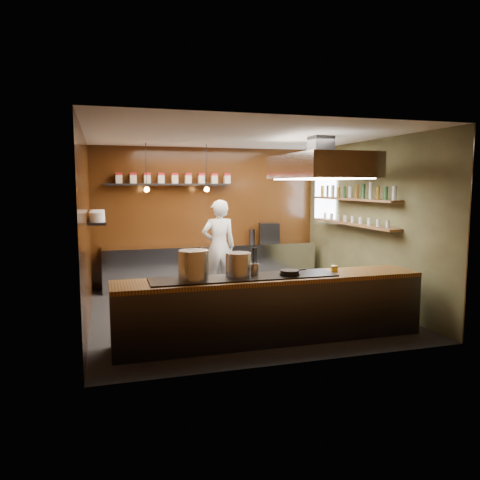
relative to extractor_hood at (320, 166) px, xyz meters
name	(u,v)px	position (x,y,z in m)	size (l,w,h in m)	color
floor	(240,311)	(-1.30, 0.40, -2.51)	(5.00, 5.00, 0.00)	black
back_wall	(208,216)	(-1.30, 2.90, -1.01)	(5.00, 5.00, 0.00)	#351609
left_wall	(86,229)	(-3.80, 0.40, -1.01)	(5.00, 5.00, 0.00)	#351609
right_wall	(368,222)	(1.20, 0.40, -1.01)	(5.00, 5.00, 0.00)	#434226
ceiling	(240,136)	(-1.30, 0.40, 0.49)	(5.00, 5.00, 0.00)	silver
window_pane	(325,198)	(1.15, 2.10, -0.61)	(1.00, 1.00, 0.00)	white
prep_counter	(212,265)	(-1.30, 2.57, -2.06)	(4.60, 0.65, 0.90)	silver
pass_counter	(271,308)	(-1.30, -1.20, -2.04)	(4.40, 0.72, 0.94)	#38383D
tin_shelf	(168,184)	(-2.20, 2.76, -0.31)	(2.60, 0.26, 0.04)	black
plate_shelf	(97,221)	(-3.64, 1.40, -0.96)	(0.30, 1.40, 0.04)	black
bottle_shelf_upper	(353,199)	(1.04, 0.70, -0.59)	(0.26, 2.80, 0.04)	brown
bottle_shelf_lower	(352,224)	(1.04, 0.70, -1.06)	(0.26, 2.80, 0.04)	brown
extractor_hood	(320,166)	(0.00, 0.00, 0.00)	(1.20, 2.00, 0.72)	#38383D
pendant_left	(147,187)	(-2.70, 2.10, -0.35)	(0.10, 0.10, 0.95)	black
pendant_right	(207,187)	(-1.50, 2.10, -0.35)	(0.10, 0.10, 0.95)	black
storage_tins	(175,178)	(-2.05, 2.76, -0.17)	(2.43, 0.13, 0.22)	#BCAF9C
plate_stacks	(97,216)	(-3.64, 1.40, -0.86)	(0.26, 1.16, 0.16)	white
bottles	(353,192)	(1.04, 0.70, -0.45)	(0.06, 2.66, 0.24)	silver
wine_glasses	(353,219)	(1.04, 0.70, -0.97)	(0.07, 2.37, 0.13)	silver
stockpot_large	(194,265)	(-2.41, -1.20, -1.37)	(0.41, 0.41, 0.39)	silver
stockpot_small	(238,265)	(-1.78, -1.17, -1.40)	(0.35, 0.35, 0.33)	#B6B8BD
utensil_crock	(254,269)	(-1.54, -1.13, -1.48)	(0.13, 0.13, 0.16)	#B9BBC0
frying_pan	(290,273)	(-1.06, -1.28, -1.53)	(0.44, 0.29, 0.07)	black
butter_jar	(334,269)	(-0.30, -1.14, -1.54)	(0.10, 0.10, 0.09)	gold
espresso_machine	(269,233)	(0.04, 2.60, -1.39)	(0.43, 0.41, 0.43)	black
chef	(219,247)	(-1.30, 1.89, -1.56)	(0.69, 0.45, 1.89)	white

